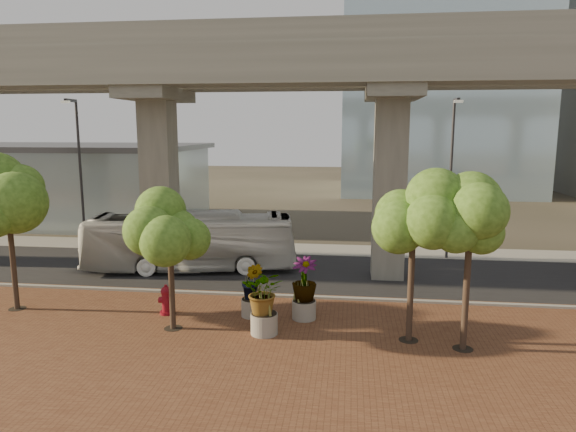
# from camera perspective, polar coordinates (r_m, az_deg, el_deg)

# --- Properties ---
(ground) EXTENTS (160.00, 160.00, 0.00)m
(ground) POSITION_cam_1_polar(r_m,az_deg,el_deg) (25.56, -2.48, -7.57)
(ground) COLOR #322F24
(ground) RESTS_ON ground
(brick_plaza) EXTENTS (70.00, 13.00, 0.06)m
(brick_plaza) POSITION_cam_1_polar(r_m,az_deg,el_deg) (18.21, -6.77, -14.86)
(brick_plaza) COLOR brown
(brick_plaza) RESTS_ON ground
(asphalt_road) EXTENTS (90.00, 8.00, 0.04)m
(asphalt_road) POSITION_cam_1_polar(r_m,az_deg,el_deg) (27.45, -1.79, -6.31)
(asphalt_road) COLOR black
(asphalt_road) RESTS_ON ground
(curb_strip) EXTENTS (70.00, 0.25, 0.16)m
(curb_strip) POSITION_cam_1_polar(r_m,az_deg,el_deg) (23.66, -3.29, -8.81)
(curb_strip) COLOR gray
(curb_strip) RESTS_ON ground
(far_sidewalk) EXTENTS (90.00, 3.00, 0.06)m
(far_sidewalk) POSITION_cam_1_polar(r_m,az_deg,el_deg) (32.71, -0.32, -3.66)
(far_sidewalk) COLOR gray
(far_sidewalk) RESTS_ON ground
(transit_viaduct) EXTENTS (72.00, 5.60, 12.40)m
(transit_viaduct) POSITION_cam_1_polar(r_m,az_deg,el_deg) (26.39, -1.88, 9.04)
(transit_viaduct) COLOR gray
(transit_viaduct) RESTS_ON ground
(station_pavilion) EXTENTS (23.00, 13.00, 6.30)m
(station_pavilion) POSITION_cam_1_polar(r_m,az_deg,el_deg) (46.95, -23.91, 3.51)
(station_pavilion) COLOR #A2B4B9
(station_pavilion) RESTS_ON ground
(transit_bus) EXTENTS (11.49, 4.50, 3.12)m
(transit_bus) POSITION_cam_1_polar(r_m,az_deg,el_deg) (28.02, -10.71, -2.89)
(transit_bus) COLOR silver
(transit_bus) RESTS_ON ground
(fire_hydrant) EXTENTS (0.62, 0.56, 1.24)m
(fire_hydrant) POSITION_cam_1_polar(r_m,az_deg,el_deg) (21.84, -13.36, -9.06)
(fire_hydrant) COLOR maroon
(fire_hydrant) RESTS_ON ground
(planter_front) EXTENTS (2.24, 2.24, 2.47)m
(planter_front) POSITION_cam_1_polar(r_m,az_deg,el_deg) (19.03, -2.69, -8.76)
(planter_front) COLOR #9D9A8E
(planter_front) RESTS_ON ground
(planter_right) EXTENTS (2.35, 2.35, 2.51)m
(planter_right) POSITION_cam_1_polar(r_m,az_deg,el_deg) (20.49, 1.81, -7.33)
(planter_right) COLOR gray
(planter_right) RESTS_ON ground
(planter_left) EXTENTS (2.03, 2.03, 2.23)m
(planter_left) POSITION_cam_1_polar(r_m,az_deg,el_deg) (20.86, -3.99, -7.51)
(planter_left) COLOR #A19E91
(planter_left) RESTS_ON ground
(street_tree_far_west) EXTENTS (3.81, 3.81, 6.41)m
(street_tree_far_west) POSITION_cam_1_polar(r_m,az_deg,el_deg) (23.85, -28.73, 1.58)
(street_tree_far_west) COLOR #443227
(street_tree_far_west) RESTS_ON ground
(street_tree_near_west) EXTENTS (3.54, 3.54, 5.66)m
(street_tree_near_west) POSITION_cam_1_polar(r_m,az_deg,el_deg) (19.39, -13.06, -0.94)
(street_tree_near_west) COLOR #443227
(street_tree_near_west) RESTS_ON ground
(street_tree_near_east) EXTENTS (3.42, 3.42, 6.08)m
(street_tree_near_east) POSITION_cam_1_polar(r_m,az_deg,el_deg) (18.23, 13.78, -0.13)
(street_tree_near_east) COLOR #443227
(street_tree_near_east) RESTS_ON ground
(street_tree_far_east) EXTENTS (3.34, 3.34, 6.02)m
(street_tree_far_east) POSITION_cam_1_polar(r_m,az_deg,el_deg) (18.03, 19.61, -0.58)
(street_tree_far_east) COLOR #443227
(street_tree_far_east) RESTS_ON ground
(streetlamp_west) EXTENTS (0.46, 1.34, 9.26)m
(streetlamp_west) POSITION_cam_1_polar(r_m,az_deg,el_deg) (33.79, -22.21, 5.27)
(streetlamp_west) COLOR #2F2E34
(streetlamp_west) RESTS_ON ground
(streetlamp_east) EXTENTS (0.46, 1.33, 9.19)m
(streetlamp_east) POSITION_cam_1_polar(r_m,az_deg,el_deg) (30.87, 17.70, 5.11)
(streetlamp_east) COLOR #323237
(streetlamp_east) RESTS_ON ground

